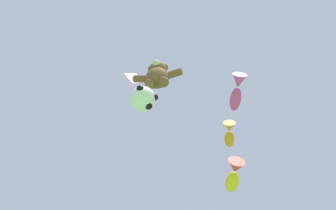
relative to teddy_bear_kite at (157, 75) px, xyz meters
The scene contains 6 objects.
teddy_bear_kite is the anchor object (origin of this frame).
soccer_ball_kite 1.68m from the teddy_bear_kite, 162.09° to the left, with size 0.93×0.93×0.86m.
fish_kite_magenta 4.77m from the teddy_bear_kite, 34.93° to the left, with size 1.00×1.91×0.66m.
fish_kite_tangerine 6.51m from the teddy_bear_kite, 60.40° to the left, with size 0.69×1.48×0.63m.
fish_kite_goldfin 8.40m from the teddy_bear_kite, 69.36° to the left, with size 1.32×2.16×0.92m.
diamond_kite 4.32m from the teddy_bear_kite, 138.78° to the left, with size 0.87×0.66×2.32m.
Camera 1 is at (0.99, -0.61, 1.67)m, focal length 35.00 mm.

